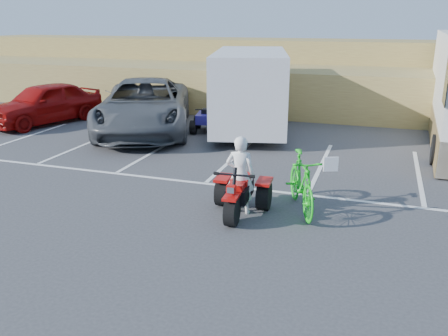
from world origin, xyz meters
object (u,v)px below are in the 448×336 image
(grey_pickup, at_px, (144,106))
(quad_atv_green, at_px, (237,138))
(red_trike_atv, at_px, (238,215))
(green_dirt_bike, at_px, (301,183))
(rider, at_px, (240,175))
(red_car, at_px, (44,103))
(cargo_trailer, at_px, (250,88))
(quad_atv_blue, at_px, (207,131))

(grey_pickup, distance_m, quad_atv_green, 3.81)
(quad_atv_green, bearing_deg, red_trike_atv, -95.53)
(green_dirt_bike, height_order, grey_pickup, grey_pickup)
(red_trike_atv, xyz_separation_m, rider, (-0.01, 0.15, 0.88))
(green_dirt_bike, bearing_deg, red_car, 130.44)
(rider, relative_size, quad_atv_green, 1.07)
(red_trike_atv, height_order, quad_atv_green, red_trike_atv)
(red_car, bearing_deg, grey_pickup, 16.56)
(red_trike_atv, bearing_deg, cargo_trailer, 100.45)
(rider, bearing_deg, cargo_trailer, -79.36)
(red_trike_atv, distance_m, rider, 0.89)
(quad_atv_green, bearing_deg, rider, -95.24)
(red_car, xyz_separation_m, cargo_trailer, (8.40, 1.44, 0.79))
(red_trike_atv, distance_m, grey_pickup, 8.91)
(grey_pickup, height_order, quad_atv_blue, grey_pickup)
(rider, relative_size, quad_atv_blue, 1.19)
(green_dirt_bike, bearing_deg, cargo_trailer, 91.51)
(red_trike_atv, relative_size, grey_pickup, 0.24)
(cargo_trailer, distance_m, quad_atv_green, 2.17)
(red_car, height_order, quad_atv_green, red_car)
(cargo_trailer, relative_size, quad_atv_green, 4.18)
(red_car, bearing_deg, quad_atv_green, 16.92)
(cargo_trailer, relative_size, quad_atv_blue, 4.65)
(cargo_trailer, bearing_deg, green_dirt_bike, -80.28)
(green_dirt_bike, relative_size, grey_pickup, 0.31)
(grey_pickup, relative_size, cargo_trailer, 1.03)
(quad_atv_blue, bearing_deg, cargo_trailer, 13.07)
(grey_pickup, xyz_separation_m, quad_atv_green, (3.68, 0.03, -0.99))
(cargo_trailer, height_order, quad_atv_green, cargo_trailer)
(red_trike_atv, relative_size, red_car, 0.35)
(green_dirt_bike, bearing_deg, red_trike_atv, -173.94)
(rider, height_order, grey_pickup, grey_pickup)
(red_trike_atv, bearing_deg, green_dirt_bike, 24.78)
(red_car, distance_m, quad_atv_blue, 6.97)
(red_trike_atv, relative_size, cargo_trailer, 0.25)
(rider, bearing_deg, green_dirt_bike, -160.91)
(cargo_trailer, bearing_deg, quad_atv_blue, -168.64)
(green_dirt_bike, relative_size, quad_atv_green, 1.35)
(cargo_trailer, xyz_separation_m, quad_atv_green, (-0.08, -1.43, -1.63))
(grey_pickup, height_order, cargo_trailer, cargo_trailer)
(grey_pickup, bearing_deg, red_car, 157.80)
(green_dirt_bike, distance_m, grey_pickup, 9.28)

